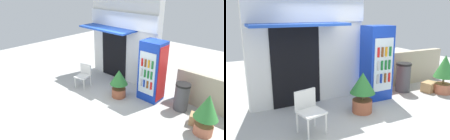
{
  "view_description": "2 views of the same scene",
  "coord_description": "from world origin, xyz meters",
  "views": [
    {
      "loc": [
        4.28,
        -4.24,
        3.57
      ],
      "look_at": [
        -0.03,
        0.39,
        0.87
      ],
      "focal_mm": 33.24,
      "sensor_mm": 36.0,
      "label": 1
    },
    {
      "loc": [
        -2.49,
        -3.82,
        2.28
      ],
      "look_at": [
        -0.31,
        0.47,
        1.07
      ],
      "focal_mm": 36.81,
      "sensor_mm": 36.0,
      "label": 2
    }
  ],
  "objects": [
    {
      "name": "ground",
      "position": [
        0.0,
        0.0,
        0.0
      ],
      "size": [
        16.0,
        16.0,
        0.0
      ],
      "primitive_type": "plane",
      "color": "#B2B2AD"
    },
    {
      "name": "storefront_building",
      "position": [
        -0.6,
        1.61,
        1.6
      ],
      "size": [
        3.0,
        1.1,
        3.12
      ],
      "color": "silver",
      "rests_on": "ground"
    },
    {
      "name": "stone_boundary_wall",
      "position": [
        2.96,
        1.65,
        0.53
      ],
      "size": [
        2.49,
        0.21,
        1.07
      ],
      "primitive_type": "cube",
      "color": "#B7AD93",
      "rests_on": "ground"
    },
    {
      "name": "potted_plant_curbside",
      "position": [
        3.08,
        0.44,
        0.66
      ],
      "size": [
        0.59,
        0.59,
        1.12
      ],
      "color": "#BC6B4C",
      "rests_on": "ground"
    },
    {
      "name": "cardboard_box",
      "position": [
        2.84,
        0.71,
        0.14
      ],
      "size": [
        0.49,
        0.41,
        0.29
      ],
      "primitive_type": "cube",
      "rotation": [
        0.0,
        0.0,
        0.24
      ],
      "color": "tan",
      "rests_on": "ground"
    },
    {
      "name": "potted_plant_near_shop",
      "position": [
        0.28,
        0.39,
        0.56
      ],
      "size": [
        0.59,
        0.59,
        0.96
      ],
      "color": "#AD5B3D",
      "rests_on": "ground"
    },
    {
      "name": "plastic_chair",
      "position": [
        -1.14,
        0.08,
        0.49
      ],
      "size": [
        0.54,
        0.54,
        0.83
      ],
      "color": "silver",
      "rests_on": "ground"
    },
    {
      "name": "trash_bin",
      "position": [
        2.15,
        1.09,
        0.43
      ],
      "size": [
        0.44,
        0.44,
        0.85
      ],
      "color": "#47474C",
      "rests_on": "ground"
    },
    {
      "name": "drink_cooler",
      "position": [
        1.12,
        1.01,
        0.98
      ],
      "size": [
        0.73,
        0.63,
        1.96
      ],
      "color": "#1438B2",
      "rests_on": "ground"
    }
  ]
}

